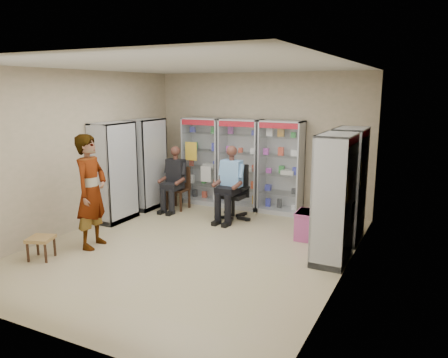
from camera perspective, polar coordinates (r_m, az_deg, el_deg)
The scene contains 18 objects.
floor at distance 7.51m, azimuth -4.14°, elevation -9.00°, with size 6.00×6.00×0.00m, color tan.
room_shell at distance 7.06m, azimuth -4.38°, elevation 6.12°, with size 5.02×6.02×3.01m.
cabinet_back_left at distance 10.18m, azimuth -2.71°, elevation 2.37°, with size 0.90×0.50×2.00m, color silver.
cabinet_back_mid at distance 9.75m, azimuth 2.17°, elevation 1.96°, with size 0.90×0.50×2.00m, color #A5A7AD.
cabinet_back_right at distance 9.41m, azimuth 7.45°, elevation 1.51°, with size 0.90×0.50×2.00m, color #9DA0A4.
cabinet_right_far at distance 7.93m, azimuth 15.92°, elevation -0.77°, with size 0.50×0.90×2.00m, color #B4B6BC.
cabinet_right_near at distance 6.88m, azimuth 14.18°, elevation -2.56°, with size 0.50×0.90×2.00m, color #ADAFB5.
cabinet_left_far at distance 9.91m, azimuth -10.05°, elevation 1.94°, with size 0.50×0.90×2.00m, color #9EA2A5.
cabinet_left_near at distance 9.06m, azimuth -14.18°, elevation 0.85°, with size 0.50×0.90×2.00m, color #A4A6AB.
wooden_chair at distance 9.79m, azimuth -6.04°, elevation -1.22°, with size 0.42×0.42×0.94m, color black.
seated_customer at distance 9.71m, azimuth -6.22°, elevation -0.13°, with size 0.44×0.60×1.34m, color black, non-canonical shape.
office_chair at distance 8.94m, azimuth 1.20°, elevation -1.77°, with size 0.62×0.62×1.13m, color black.
seated_shopkeeper at distance 8.87m, azimuth 1.07°, elevation -0.86°, with size 0.47×0.66×1.44m, color #6199C0, non-canonical shape.
pink_trunk at distance 8.00m, azimuth 11.40°, elevation -6.00°, with size 0.52×0.50×0.50m, color #A14078.
tea_glass at distance 7.89m, azimuth 11.53°, elevation -3.98°, with size 0.07×0.07×0.10m, color #5A2A07.
woven_stool_a at distance 8.18m, azimuth 12.89°, elevation -6.13°, with size 0.37×0.37×0.37m, color #9A6741.
woven_stool_b at distance 7.56m, azimuth -22.75°, elevation -8.31°, with size 0.36×0.36×0.36m, color olive.
standing_man at distance 7.64m, azimuth -16.95°, elevation -1.58°, with size 0.70×0.46×1.93m, color gray.
Camera 1 is at (3.61, -6.03, 2.66)m, focal length 35.00 mm.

